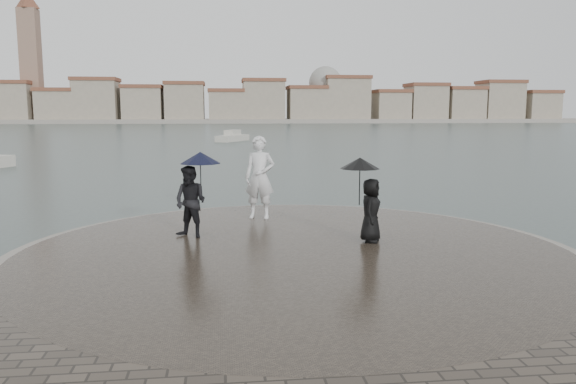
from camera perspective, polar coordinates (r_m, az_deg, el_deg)
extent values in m
plane|color=#2B3835|center=(9.12, 3.65, -13.39)|extent=(400.00, 400.00, 0.00)
cylinder|color=gray|center=(12.36, 0.71, -6.79)|extent=(12.50, 12.50, 0.32)
cylinder|color=#2D261E|center=(12.35, 0.71, -6.69)|extent=(11.90, 11.90, 0.36)
imported|color=silver|center=(15.76, -2.90, 1.50)|extent=(0.97, 0.77, 2.32)
imported|color=black|center=(13.57, -9.88, -0.98)|extent=(1.05, 1.00, 1.72)
cylinder|color=black|center=(13.59, -8.85, 1.15)|extent=(0.02, 0.02, 0.90)
cone|color=black|center=(13.54, -8.90, 3.46)|extent=(0.99, 0.99, 0.28)
imported|color=black|center=(13.05, 8.41, -1.85)|extent=(0.72, 0.85, 1.47)
cylinder|color=black|center=(13.00, 7.28, 0.64)|extent=(0.02, 0.02, 0.90)
cone|color=black|center=(12.95, 7.32, 2.93)|extent=(0.92, 0.92, 0.26)
cube|color=gray|center=(171.37, -6.28, 7.18)|extent=(260.00, 20.00, 1.20)
cube|color=#A29580|center=(178.21, -26.17, 8.02)|extent=(11.00, 10.00, 11.00)
cube|color=brown|center=(178.38, -26.29, 9.94)|extent=(11.60, 10.60, 1.00)
cube|color=#A29580|center=(174.63, -22.40, 7.92)|extent=(10.00, 10.00, 9.00)
cube|color=brown|center=(174.74, -22.49, 9.56)|extent=(10.60, 10.60, 1.00)
cube|color=#A29580|center=(172.05, -18.86, 8.60)|extent=(12.00, 10.00, 12.00)
cube|color=brown|center=(172.27, -18.96, 10.76)|extent=(12.60, 10.60, 1.00)
cube|color=#A29580|center=(169.83, -14.50, 8.45)|extent=(11.00, 10.00, 10.00)
cube|color=brown|center=(169.98, -14.57, 10.31)|extent=(11.60, 10.60, 1.00)
cube|color=#A29580|center=(168.67, -10.42, 8.75)|extent=(11.00, 10.00, 11.00)
cube|color=brown|center=(168.86, -10.47, 10.79)|extent=(11.60, 10.60, 1.00)
cube|color=#A29580|center=(168.35, -6.29, 8.50)|extent=(10.00, 10.00, 9.00)
cube|color=brown|center=(168.46, -6.31, 10.20)|extent=(10.60, 10.60, 1.00)
cube|color=#A29580|center=(168.82, -2.51, 9.04)|extent=(12.00, 10.00, 12.00)
cube|color=brown|center=(169.05, -2.53, 11.25)|extent=(12.60, 10.60, 1.00)
cube|color=#A29580|center=(170.27, 1.91, 8.70)|extent=(11.00, 10.00, 10.00)
cube|color=brown|center=(170.42, 1.92, 10.55)|extent=(11.60, 10.60, 1.00)
cube|color=#A29580|center=(172.50, 5.90, 9.16)|extent=(13.00, 10.00, 13.00)
cube|color=brown|center=(172.77, 5.94, 11.48)|extent=(13.60, 10.60, 1.00)
cube|color=#A29580|center=(176.06, 10.39, 8.40)|extent=(10.00, 10.00, 9.00)
cube|color=brown|center=(176.16, 10.44, 10.02)|extent=(10.60, 10.60, 1.00)
cube|color=#A29580|center=(179.60, 13.80, 8.61)|extent=(11.00, 10.00, 11.00)
cube|color=brown|center=(179.77, 13.86, 10.52)|extent=(11.60, 10.60, 1.00)
cube|color=#A29580|center=(184.11, 17.33, 8.30)|extent=(11.00, 10.00, 10.00)
cube|color=brown|center=(184.25, 17.40, 10.01)|extent=(11.60, 10.60, 1.00)
cube|color=#A29580|center=(189.30, 20.70, 8.44)|extent=(12.00, 10.00, 12.00)
cube|color=brown|center=(189.51, 20.80, 10.40)|extent=(12.60, 10.60, 1.00)
cube|color=#A29580|center=(195.57, 24.09, 7.79)|extent=(10.00, 10.00, 9.00)
cube|color=brown|center=(195.67, 24.17, 9.25)|extent=(10.60, 10.60, 1.00)
cube|color=#846654|center=(178.97, -24.63, 11.48)|extent=(5.00, 5.00, 32.00)
sphere|color=gray|center=(173.45, 3.81, 10.99)|extent=(10.00, 10.00, 10.00)
cube|color=beige|center=(64.76, -5.65, 5.37)|extent=(4.06, 5.59, 0.90)
cube|color=beige|center=(64.73, -5.66, 5.90)|extent=(2.02, 2.33, 0.90)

